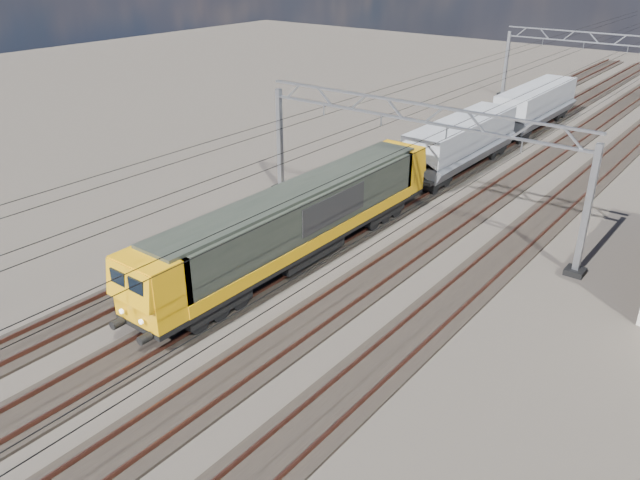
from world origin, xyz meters
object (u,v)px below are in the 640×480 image
Objects in this scene: hopper_wagon_lead at (461,140)px; locomotive at (301,219)px; catenary_gantry_mid at (411,161)px; catenary_gantry_far at (601,68)px; hopper_wagon_mid at (536,104)px.

locomotive is at bearing -90.00° from hopper_wagon_lead.
catenary_gantry_far is at bearing 90.00° from catenary_gantry_mid.
catenary_gantry_mid is at bearing 74.22° from locomotive.
hopper_wagon_lead is at bearing 100.67° from catenary_gantry_mid.
hopper_wagon_mid is (0.00, 14.20, 0.00)m from hopper_wagon_lead.
hopper_wagon_lead is (-0.00, 17.70, -0.09)m from locomotive.
catenary_gantry_far is 25.52m from hopper_wagon_lead.
locomotive is 1.62× the size of hopper_wagon_mid.
locomotive is 31.90m from hopper_wagon_mid.
catenary_gantry_mid is 0.94× the size of locomotive.
catenary_gantry_mid is 36.00m from catenary_gantry_far.
catenary_gantry_mid reaches higher than hopper_wagon_mid.
locomotive is at bearing -105.78° from catenary_gantry_mid.
catenary_gantry_mid is 1.53× the size of hopper_wagon_lead.
locomotive is 1.62× the size of hopper_wagon_lead.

